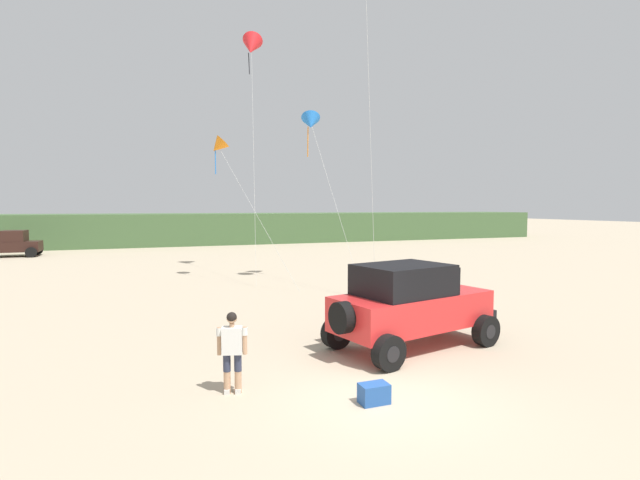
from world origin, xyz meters
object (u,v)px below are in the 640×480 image
at_px(jeep, 410,303).
at_px(person_watching, 232,348).
at_px(cooler_box, 374,393).
at_px(kite_blue_swept, 218,146).
at_px(kite_purple_stunt, 251,46).
at_px(distant_pickup, 8,244).
at_px(kite_yellow_diamond, 311,123).

distance_m(jeep, person_watching, 5.21).
xyz_separation_m(cooler_box, kite_blue_swept, (-0.41, 16.61, 6.63)).
height_order(jeep, kite_purple_stunt, kite_purple_stunt).
distance_m(person_watching, kite_purple_stunt, 21.45).
bearing_deg(person_watching, distant_pickup, 109.30).
distance_m(kite_yellow_diamond, kite_purple_stunt, 6.48).
bearing_deg(jeep, distant_pickup, 117.96).
relative_size(jeep, distant_pickup, 1.08).
distance_m(cooler_box, kite_blue_swept, 17.89).
bearing_deg(kite_blue_swept, cooler_box, -88.58).
relative_size(jeep, kite_blue_swept, 0.68).
xyz_separation_m(jeep, person_watching, (-5.00, -1.45, -0.26)).
xyz_separation_m(jeep, kite_blue_swept, (-2.95, 13.72, 5.62)).
bearing_deg(kite_yellow_diamond, kite_purple_stunt, 118.76).
relative_size(distant_pickup, kite_yellow_diamond, 0.53).
bearing_deg(distant_pickup, kite_blue_swept, -51.73).
distance_m(jeep, kite_purple_stunt, 19.69).
bearing_deg(kite_blue_swept, kite_purple_stunt, 44.76).
distance_m(jeep, cooler_box, 3.97).
bearing_deg(kite_blue_swept, person_watching, -97.69).
height_order(jeep, kite_yellow_diamond, kite_yellow_diamond).
distance_m(jeep, kite_yellow_diamond, 13.93).
bearing_deg(person_watching, cooler_box, -30.31).
bearing_deg(cooler_box, kite_purple_stunt, 83.72).
distance_m(person_watching, distant_pickup, 33.84).
distance_m(distant_pickup, kite_blue_swept, 22.16).
xyz_separation_m(person_watching, cooler_box, (2.46, -1.44, -0.75)).
distance_m(distant_pickup, kite_purple_stunt, 24.29).
bearing_deg(person_watching, kite_blue_swept, 82.31).
distance_m(cooler_box, kite_purple_stunt, 22.70).
bearing_deg(person_watching, kite_yellow_diamond, 64.52).
relative_size(kite_yellow_diamond, kite_purple_stunt, 0.64).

